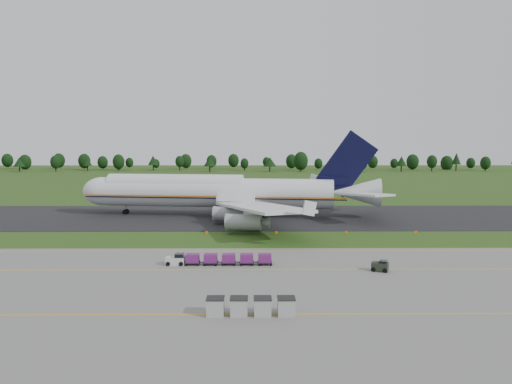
{
  "coord_description": "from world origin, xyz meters",
  "views": [
    {
      "loc": [
        -1.85,
        -89.42,
        17.52
      ],
      "look_at": [
        -1.15,
        2.0,
        8.47
      ],
      "focal_mm": 35.0,
      "sensor_mm": 36.0,
      "label": 1
    }
  ],
  "objects_px": {
    "aircraft": "(220,192)",
    "utility_cart": "(380,267)",
    "uld_row": "(251,306)",
    "edge_markers": "(311,233)",
    "baggage_train": "(217,259)"
  },
  "relations": [
    {
      "from": "uld_row",
      "to": "edge_markers",
      "type": "xyz_separation_m",
      "value": [
        11.56,
        45.32,
        -0.7
      ]
    },
    {
      "from": "utility_cart",
      "to": "baggage_train",
      "type": "bearing_deg",
      "value": 170.49
    },
    {
      "from": "uld_row",
      "to": "edge_markers",
      "type": "distance_m",
      "value": 46.78
    },
    {
      "from": "aircraft",
      "to": "baggage_train",
      "type": "xyz_separation_m",
      "value": [
        2.66,
        -48.26,
        -4.93
      ]
    },
    {
      "from": "utility_cart",
      "to": "uld_row",
      "type": "distance_m",
      "value": 24.64
    },
    {
      "from": "baggage_train",
      "to": "edge_markers",
      "type": "relative_size",
      "value": 0.37
    },
    {
      "from": "baggage_train",
      "to": "utility_cart",
      "type": "relative_size",
      "value": 6.02
    },
    {
      "from": "aircraft",
      "to": "uld_row",
      "type": "bearing_deg",
      "value": -83.81
    },
    {
      "from": "aircraft",
      "to": "utility_cart",
      "type": "relative_size",
      "value": 28.83
    },
    {
      "from": "aircraft",
      "to": "edge_markers",
      "type": "relative_size",
      "value": 1.79
    },
    {
      "from": "aircraft",
      "to": "edge_markers",
      "type": "distance_m",
      "value": 31.12
    },
    {
      "from": "utility_cart",
      "to": "edge_markers",
      "type": "relative_size",
      "value": 0.06
    },
    {
      "from": "aircraft",
      "to": "edge_markers",
      "type": "height_order",
      "value": "aircraft"
    },
    {
      "from": "utility_cart",
      "to": "edge_markers",
      "type": "xyz_separation_m",
      "value": [
        -6.02,
        28.06,
        -0.37
      ]
    },
    {
      "from": "aircraft",
      "to": "baggage_train",
      "type": "height_order",
      "value": "aircraft"
    }
  ]
}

